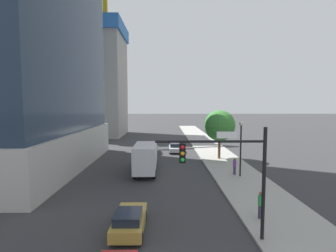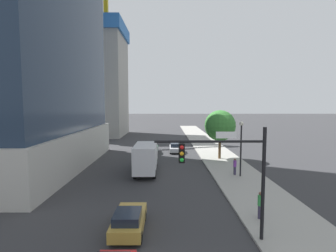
{
  "view_description": "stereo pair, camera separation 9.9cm",
  "coord_description": "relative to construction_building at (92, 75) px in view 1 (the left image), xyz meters",
  "views": [
    {
      "loc": [
        0.16,
        -8.58,
        7.64
      ],
      "look_at": [
        0.44,
        13.9,
        5.72
      ],
      "focal_mm": 27.12,
      "sensor_mm": 36.0,
      "label": 1
    },
    {
      "loc": [
        0.26,
        -8.58,
        7.64
      ],
      "look_at": [
        0.44,
        13.9,
        5.72
      ],
      "focal_mm": 27.12,
      "sensor_mm": 36.0,
      "label": 2
    }
  ],
  "objects": [
    {
      "name": "pedestrian_purple_shirt",
      "position": [
        25.27,
        -36.33,
        -13.79
      ],
      "size": [
        0.34,
        0.34,
        1.76
      ],
      "color": "#38334C",
      "rests_on": "sidewalk"
    },
    {
      "name": "traffic_light_pole",
      "position": [
        21.25,
        -49.35,
        -10.47
      ],
      "size": [
        6.06,
        0.48,
        6.28
      ],
      "color": "black",
      "rests_on": "sidewalk"
    },
    {
      "name": "sidewalk",
      "position": [
        25.58,
        -34.26,
        -14.77
      ],
      "size": [
        5.49,
        120.0,
        0.15
      ],
      "primitive_type": "cube",
      "color": "#9E9B93",
      "rests_on": "ground"
    },
    {
      "name": "box_truck",
      "position": [
        15.69,
        -34.94,
        -13.03
      ],
      "size": [
        2.32,
        7.69,
        3.31
      ],
      "color": "silver",
      "rests_on": "ground"
    },
    {
      "name": "street_tree",
      "position": [
        25.35,
        -28.17,
        -10.11
      ],
      "size": [
        4.25,
        4.25,
        6.72
      ],
      "color": "brown",
      "rests_on": "sidewalk"
    },
    {
      "name": "car_silver",
      "position": [
        19.46,
        -22.61,
        -14.11
      ],
      "size": [
        1.91,
        4.37,
        1.45
      ],
      "color": "#B7B7BC",
      "rests_on": "ground"
    },
    {
      "name": "car_green",
      "position": [
        15.69,
        -23.34,
        -14.14
      ],
      "size": [
        1.83,
        4.09,
        1.41
      ],
      "color": "#1E6638",
      "rests_on": "ground"
    },
    {
      "name": "construction_building",
      "position": [
        0.0,
        0.0,
        0.0
      ],
      "size": [
        17.79,
        15.76,
        36.84
      ],
      "color": "#9E9B93",
      "rests_on": "ground"
    },
    {
      "name": "pedestrian_green_shirt",
      "position": [
        24.1,
        -46.77,
        -13.77
      ],
      "size": [
        0.34,
        0.34,
        1.8
      ],
      "color": "#38334C",
      "rests_on": "sidewalk"
    },
    {
      "name": "street_lamp",
      "position": [
        25.7,
        -36.89,
        -10.92
      ],
      "size": [
        0.44,
        0.44,
        5.75
      ],
      "color": "black",
      "rests_on": "sidewalk"
    },
    {
      "name": "car_gold",
      "position": [
        15.69,
        -48.23,
        -14.1
      ],
      "size": [
        1.79,
        4.13,
        1.47
      ],
      "color": "#AD8938",
      "rests_on": "ground"
    }
  ]
}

